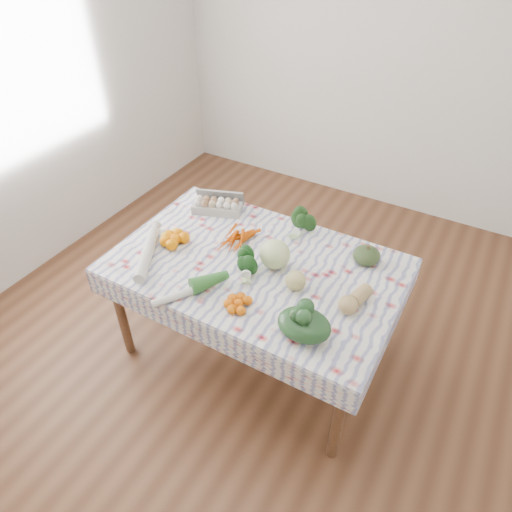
# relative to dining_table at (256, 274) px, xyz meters

# --- Properties ---
(ground) EXTENTS (4.50, 4.50, 0.00)m
(ground) POSITION_rel_dining_table_xyz_m (0.00, 0.00, -0.68)
(ground) COLOR #55311D
(ground) RESTS_ON ground
(wall_back) EXTENTS (4.00, 0.04, 2.80)m
(wall_back) POSITION_rel_dining_table_xyz_m (0.00, 2.25, 0.72)
(wall_back) COLOR white
(wall_back) RESTS_ON ground
(dining_table) EXTENTS (1.60, 1.00, 0.75)m
(dining_table) POSITION_rel_dining_table_xyz_m (0.00, 0.00, 0.00)
(dining_table) COLOR brown
(dining_table) RESTS_ON ground
(tablecloth) EXTENTS (1.66, 1.06, 0.01)m
(tablecloth) POSITION_rel_dining_table_xyz_m (0.00, 0.00, 0.08)
(tablecloth) COLOR white
(tablecloth) RESTS_ON dining_table
(egg_carton) EXTENTS (0.35, 0.23, 0.09)m
(egg_carton) POSITION_rel_dining_table_xyz_m (-0.50, 0.34, 0.13)
(egg_carton) COLOR #A3A39F
(egg_carton) RESTS_ON tablecloth
(carrot_bunch) EXTENTS (0.27, 0.26, 0.04)m
(carrot_bunch) POSITION_rel_dining_table_xyz_m (-0.20, 0.12, 0.10)
(carrot_bunch) COLOR #C54501
(carrot_bunch) RESTS_ON tablecloth
(kale_bunch) EXTENTS (0.17, 0.15, 0.13)m
(kale_bunch) POSITION_rel_dining_table_xyz_m (0.09, 0.40, 0.15)
(kale_bunch) COLOR #153410
(kale_bunch) RESTS_ON tablecloth
(kabocha_squash) EXTENTS (0.19, 0.19, 0.10)m
(kabocha_squash) POSITION_rel_dining_table_xyz_m (0.55, 0.33, 0.14)
(kabocha_squash) COLOR #344923
(kabocha_squash) RESTS_ON tablecloth
(cabbage) EXTENTS (0.23, 0.23, 0.17)m
(cabbage) POSITION_rel_dining_table_xyz_m (0.10, 0.04, 0.17)
(cabbage) COLOR #C7DB8F
(cabbage) RESTS_ON tablecloth
(butternut_squash) EXTENTS (0.16, 0.24, 0.10)m
(butternut_squash) POSITION_rel_dining_table_xyz_m (0.61, -0.04, 0.13)
(butternut_squash) COLOR tan
(butternut_squash) RESTS_ON tablecloth
(orange_cluster) EXTENTS (0.27, 0.27, 0.08)m
(orange_cluster) POSITION_rel_dining_table_xyz_m (-0.52, -0.08, 0.12)
(orange_cluster) COLOR #FD8200
(orange_cluster) RESTS_ON tablecloth
(broccoli) EXTENTS (0.19, 0.19, 0.10)m
(broccoli) POSITION_rel_dining_table_xyz_m (-0.00, -0.10, 0.14)
(broccoli) COLOR #154214
(broccoli) RESTS_ON tablecloth
(mandarin_cluster) EXTENTS (0.20, 0.20, 0.05)m
(mandarin_cluster) POSITION_rel_dining_table_xyz_m (0.10, -0.35, 0.11)
(mandarin_cluster) COLOR #E46306
(mandarin_cluster) RESTS_ON tablecloth
(grapefruit) EXTENTS (0.14, 0.14, 0.11)m
(grapefruit) POSITION_rel_dining_table_xyz_m (0.29, -0.07, 0.14)
(grapefruit) COLOR tan
(grapefruit) RESTS_ON tablecloth
(spinach_bag) EXTENTS (0.33, 0.30, 0.12)m
(spinach_bag) POSITION_rel_dining_table_xyz_m (0.47, -0.34, 0.14)
(spinach_bag) COLOR #173519
(spinach_bag) RESTS_ON tablecloth
(daikon) EXTENTS (0.29, 0.45, 0.07)m
(daikon) POSITION_rel_dining_table_xyz_m (-0.58, -0.27, 0.12)
(daikon) COLOR beige
(daikon) RESTS_ON tablecloth
(leek) EXTENTS (0.27, 0.39, 0.05)m
(leek) POSITION_rel_dining_table_xyz_m (-0.18, -0.40, 0.11)
(leek) COLOR beige
(leek) RESTS_ON tablecloth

